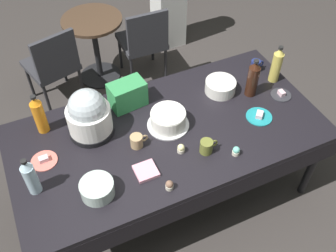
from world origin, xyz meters
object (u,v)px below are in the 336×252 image
at_px(cupcake_rose, 169,185).
at_px(soda_bottle_water, 30,177).
at_px(dessert_plate_coral, 44,160).
at_px(maroon_chair_left, 53,63).
at_px(dessert_plate_teal, 259,116).
at_px(cupcake_vanilla, 180,149).
at_px(soda_bottle_orange_juice, 39,115).
at_px(soda_bottle_cola, 253,79).
at_px(slow_cooker, 89,115).
at_px(ceramic_snack_bowl, 220,86).
at_px(coffee_mug_navy, 256,66).
at_px(frosted_layer_cake, 168,119).
at_px(round_cafe_table, 95,38).
at_px(coffee_mug_olive, 207,146).
at_px(maroon_chair_right, 144,40).
at_px(glass_salad_bowl, 97,189).
at_px(potluck_table, 168,137).
at_px(soda_carton, 127,94).
at_px(dessert_plate_charcoal, 281,94).
at_px(soda_bottle_ginger_ale, 277,65).
at_px(coffee_mug_tan, 137,141).
at_px(cupcake_berry, 236,151).

xyz_separation_m(cupcake_rose, soda_bottle_water, (-0.75, 0.33, 0.10)).
bearing_deg(dessert_plate_coral, maroon_chair_left, 76.79).
height_order(dessert_plate_teal, cupcake_vanilla, cupcake_vanilla).
distance_m(soda_bottle_orange_juice, soda_bottle_cola, 1.55).
bearing_deg(slow_cooker, cupcake_vanilla, -41.24).
relative_size(ceramic_snack_bowl, coffee_mug_navy, 1.97).
bearing_deg(frosted_layer_cake, round_cafe_table, 92.58).
relative_size(slow_cooker, coffee_mug_olive, 2.84).
distance_m(ceramic_snack_bowl, maroon_chair_right, 1.29).
relative_size(glass_salad_bowl, coffee_mug_olive, 1.63).
relative_size(potluck_table, soda_carton, 8.46).
height_order(cupcake_rose, maroon_chair_left, maroon_chair_left).
height_order(dessert_plate_coral, soda_bottle_water, soda_bottle_water).
distance_m(glass_salad_bowl, coffee_mug_olive, 0.76).
bearing_deg(ceramic_snack_bowl, cupcake_vanilla, -142.55).
xyz_separation_m(soda_bottle_orange_juice, soda_carton, (0.63, -0.01, -0.05)).
xyz_separation_m(slow_cooker, cupcake_rose, (0.29, -0.65, -0.14)).
xyz_separation_m(soda_bottle_orange_juice, soda_bottle_water, (-0.16, -0.48, -0.01)).
height_order(frosted_layer_cake, round_cafe_table, frosted_layer_cake).
bearing_deg(potluck_table, soda_bottle_water, -173.67).
height_order(dessert_plate_charcoal, round_cafe_table, dessert_plate_charcoal).
relative_size(dessert_plate_teal, maroon_chair_left, 0.22).
relative_size(soda_bottle_water, soda_bottle_ginger_ale, 0.92).
relative_size(ceramic_snack_bowl, cupcake_rose, 3.47).
bearing_deg(ceramic_snack_bowl, soda_bottle_cola, -31.74).
relative_size(cupcake_vanilla, coffee_mug_olive, 0.52).
bearing_deg(coffee_mug_tan, dessert_plate_teal, -7.54).
height_order(soda_bottle_cola, soda_carton, soda_bottle_cola).
distance_m(soda_bottle_orange_juice, soda_bottle_water, 0.51).
height_order(ceramic_snack_bowl, maroon_chair_left, maroon_chair_left).
relative_size(frosted_layer_cake, dessert_plate_coral, 1.72).
bearing_deg(soda_bottle_ginger_ale, round_cafe_table, 124.41).
bearing_deg(soda_bottle_ginger_ale, dessert_plate_coral, -178.24).
height_order(frosted_layer_cake, soda_bottle_cola, soda_bottle_cola).
xyz_separation_m(ceramic_snack_bowl, soda_bottle_cola, (0.20, -0.12, 0.10)).
bearing_deg(frosted_layer_cake, soda_bottle_orange_juice, 158.01).
bearing_deg(slow_cooker, dessert_plate_coral, -161.59).
distance_m(soda_bottle_water, coffee_mug_tan, 0.71).
bearing_deg(round_cafe_table, coffee_mug_tan, -96.50).
bearing_deg(coffee_mug_tan, cupcake_berry, -31.31).
bearing_deg(glass_salad_bowl, dessert_plate_charcoal, 9.57).
bearing_deg(potluck_table, round_cafe_table, 91.71).
bearing_deg(frosted_layer_cake, slow_cooker, 161.75).
relative_size(dessert_plate_coral, cupcake_rose, 2.58).
height_order(cupcake_berry, maroon_chair_right, maroon_chair_right).
relative_size(glass_salad_bowl, ceramic_snack_bowl, 0.89).
bearing_deg(round_cafe_table, dessert_plate_charcoal, -59.81).
distance_m(dessert_plate_teal, dessert_plate_coral, 1.53).
distance_m(potluck_table, coffee_mug_navy, 0.98).
height_order(slow_cooker, cupcake_berry, slow_cooker).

